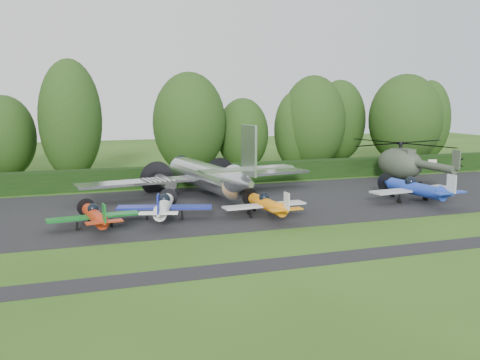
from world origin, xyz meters
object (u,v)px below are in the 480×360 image
object	(u,v)px
light_plane_red	(95,216)
sign_board	(425,164)
transport_plane	(206,176)
light_plane_blue	(416,188)
light_plane_white	(164,206)
light_plane_orange	(267,204)
helicopter	(400,160)

from	to	relation	value
light_plane_red	sign_board	world-z (taller)	light_plane_red
transport_plane	light_plane_blue	distance (m)	18.12
light_plane_red	light_plane_white	xyz separation A→B (m)	(4.91, 1.04, 0.11)
light_plane_red	light_plane_blue	world-z (taller)	light_plane_blue
transport_plane	light_plane_white	size ratio (longest dim) A/B	3.06
light_plane_orange	light_plane_blue	xyz separation A→B (m)	(13.98, 1.08, 0.22)
sign_board	light_plane_red	bearing A→B (deg)	-173.84
transport_plane	sign_board	distance (m)	29.25
light_plane_white	light_plane_blue	world-z (taller)	light_plane_blue
transport_plane	helicopter	distance (m)	21.80
transport_plane	light_plane_white	distance (m)	9.50
light_plane_red	helicopter	world-z (taller)	helicopter
light_plane_white	light_plane_orange	bearing A→B (deg)	-27.57
helicopter	light_plane_orange	bearing A→B (deg)	-150.18
light_plane_white	light_plane_orange	xyz separation A→B (m)	(7.50, -1.43, -0.07)
light_plane_red	light_plane_white	world-z (taller)	light_plane_white
transport_plane	helicopter	bearing A→B (deg)	13.00
light_plane_red	light_plane_orange	world-z (taller)	light_plane_orange
light_plane_blue	sign_board	xyz separation A→B (m)	(12.35, 14.67, -0.18)
transport_plane	light_plane_red	size ratio (longest dim) A/B	3.41
transport_plane	light_plane_red	bearing A→B (deg)	-130.99
light_plane_blue	sign_board	distance (m)	19.18
light_plane_white	light_plane_orange	size ratio (longest dim) A/B	1.07
helicopter	sign_board	xyz separation A→B (m)	(6.78, 4.65, -1.20)
light_plane_white	helicopter	bearing A→B (deg)	2.89
light_plane_white	sign_board	size ratio (longest dim) A/B	2.58
helicopter	sign_board	bearing A→B (deg)	34.66
light_plane_red	transport_plane	bearing A→B (deg)	48.28
transport_plane	sign_board	xyz separation A→B (m)	(28.50, 6.50, -0.91)
light_plane_orange	light_plane_red	bearing A→B (deg)	-178.51
helicopter	transport_plane	bearing A→B (deg)	-174.90
light_plane_red	sign_board	xyz separation A→B (m)	(38.73, 15.36, 0.08)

